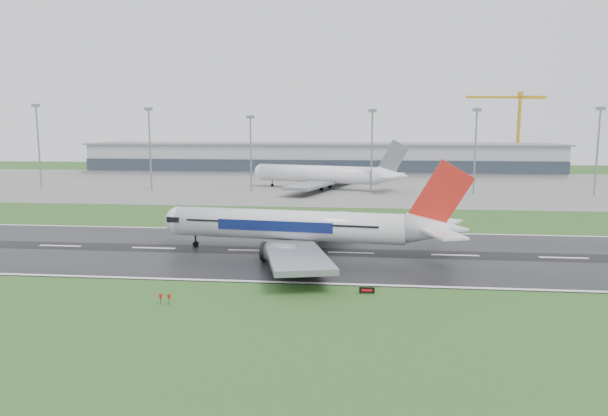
# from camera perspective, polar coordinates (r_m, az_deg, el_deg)

# --- Properties ---
(ground) EXTENTS (520.00, 520.00, 0.00)m
(ground) POSITION_cam_1_polar(r_m,az_deg,el_deg) (110.57, -5.58, -4.43)
(ground) COLOR #264F1D
(ground) RESTS_ON ground
(runway) EXTENTS (400.00, 45.00, 0.10)m
(runway) POSITION_cam_1_polar(r_m,az_deg,el_deg) (110.56, -5.58, -4.40)
(runway) COLOR black
(runway) RESTS_ON ground
(apron) EXTENTS (400.00, 130.00, 0.08)m
(apron) POSITION_cam_1_polar(r_m,az_deg,el_deg) (232.88, 0.58, 2.43)
(apron) COLOR slate
(apron) RESTS_ON ground
(terminal) EXTENTS (240.00, 36.00, 15.00)m
(terminal) POSITION_cam_1_polar(r_m,az_deg,el_deg) (291.87, 1.70, 5.12)
(terminal) COLOR #92959D
(terminal) RESTS_ON ground
(main_airliner) EXTENTS (66.25, 63.74, 17.74)m
(main_airliner) POSITION_cam_1_polar(r_m,az_deg,el_deg) (106.78, 0.51, 0.05)
(main_airliner) COLOR silver
(main_airliner) RESTS_ON runway
(parked_airliner) EXTENTS (79.33, 76.39, 18.91)m
(parked_airliner) POSITION_cam_1_polar(r_m,az_deg,el_deg) (215.59, 2.12, 4.47)
(parked_airliner) COLOR white
(parked_airliner) RESTS_ON apron
(tower_crane) EXTENTS (42.82, 9.77, 42.65)m
(tower_crane) POSITION_cam_1_polar(r_m,az_deg,el_deg) (316.52, 21.32, 7.32)
(tower_crane) COLOR #BD8D16
(tower_crane) RESTS_ON ground
(runway_sign) EXTENTS (2.31, 0.47, 1.04)m
(runway_sign) POSITION_cam_1_polar(r_m,az_deg,el_deg) (82.86, 6.54, -8.49)
(runway_sign) COLOR black
(runway_sign) RESTS_ON ground
(floodmast_0) EXTENTS (0.64, 0.64, 31.96)m
(floodmast_0) POSITION_cam_1_polar(r_m,az_deg,el_deg) (241.66, -25.77, 5.60)
(floodmast_0) COLOR gray
(floodmast_0) RESTS_ON ground
(floodmast_1) EXTENTS (0.64, 0.64, 30.47)m
(floodmast_1) POSITION_cam_1_polar(r_m,az_deg,el_deg) (221.25, -15.65, 5.74)
(floodmast_1) COLOR gray
(floodmast_1) RESTS_ON ground
(floodmast_2) EXTENTS (0.64, 0.64, 27.39)m
(floodmast_2) POSITION_cam_1_polar(r_m,az_deg,el_deg) (210.05, -5.53, 5.46)
(floodmast_2) COLOR gray
(floodmast_2) RESTS_ON ground
(floodmast_3) EXTENTS (0.64, 0.64, 29.65)m
(floodmast_3) POSITION_cam_1_polar(r_m,az_deg,el_deg) (205.80, 7.03, 5.69)
(floodmast_3) COLOR gray
(floodmast_3) RESTS_ON ground
(floodmast_4) EXTENTS (0.64, 0.64, 29.80)m
(floodmast_4) POSITION_cam_1_polar(r_m,az_deg,el_deg) (209.78, 17.30, 5.45)
(floodmast_4) COLOR gray
(floodmast_4) RESTS_ON ground
(floodmast_5) EXTENTS (0.64, 0.64, 30.15)m
(floodmast_5) POSITION_cam_1_polar(r_m,az_deg,el_deg) (221.88, 28.10, 5.02)
(floodmast_5) COLOR gray
(floodmast_5) RESTS_ON ground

